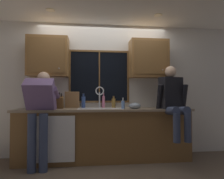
{
  "coord_description": "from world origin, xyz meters",
  "views": [
    {
      "loc": [
        -0.28,
        -3.96,
        1.16
      ],
      "look_at": [
        0.14,
        -0.3,
        1.26
      ],
      "focal_mm": 32.58,
      "sensor_mm": 36.0,
      "label": 1
    }
  ],
  "objects_px": {
    "cutting_board": "(72,100)",
    "soap_dispenser": "(123,104)",
    "bottle_tall_clear": "(83,102)",
    "bottle_amber_small": "(103,101)",
    "person_sitting_on_counter": "(173,98)",
    "person_standing": "(40,108)",
    "knife_block": "(60,103)",
    "mixing_bowl": "(135,106)",
    "bottle_green_glass": "(114,103)"
  },
  "relations": [
    {
      "from": "soap_dispenser",
      "to": "bottle_tall_clear",
      "type": "xyz_separation_m",
      "value": [
        -0.7,
        0.32,
        0.04
      ]
    },
    {
      "from": "bottle_green_glass",
      "to": "person_sitting_on_counter",
      "type": "bearing_deg",
      "value": -24.95
    },
    {
      "from": "person_standing",
      "to": "bottle_tall_clear",
      "type": "height_order",
      "value": "person_standing"
    },
    {
      "from": "knife_block",
      "to": "bottle_green_glass",
      "type": "relative_size",
      "value": 1.4
    },
    {
      "from": "soap_dispenser",
      "to": "person_standing",
      "type": "bearing_deg",
      "value": -171.64
    },
    {
      "from": "bottle_green_glass",
      "to": "cutting_board",
      "type": "bearing_deg",
      "value": 177.84
    },
    {
      "from": "person_sitting_on_counter",
      "to": "bottle_green_glass",
      "type": "relative_size",
      "value": 5.47
    },
    {
      "from": "cutting_board",
      "to": "bottle_green_glass",
      "type": "bearing_deg",
      "value": -2.16
    },
    {
      "from": "person_standing",
      "to": "bottle_green_glass",
      "type": "distance_m",
      "value": 1.34
    },
    {
      "from": "person_standing",
      "to": "knife_block",
      "type": "distance_m",
      "value": 0.44
    },
    {
      "from": "knife_block",
      "to": "bottle_tall_clear",
      "type": "bearing_deg",
      "value": 22.11
    },
    {
      "from": "knife_block",
      "to": "mixing_bowl",
      "type": "distance_m",
      "value": 1.34
    },
    {
      "from": "cutting_board",
      "to": "knife_block",
      "type": "bearing_deg",
      "value": -139.45
    },
    {
      "from": "knife_block",
      "to": "soap_dispenser",
      "type": "relative_size",
      "value": 1.61
    },
    {
      "from": "soap_dispenser",
      "to": "bottle_tall_clear",
      "type": "distance_m",
      "value": 0.77
    },
    {
      "from": "knife_block",
      "to": "cutting_board",
      "type": "distance_m",
      "value": 0.27
    },
    {
      "from": "person_sitting_on_counter",
      "to": "bottle_green_glass",
      "type": "xyz_separation_m",
      "value": [
        -0.99,
        0.46,
        -0.09
      ]
    },
    {
      "from": "person_sitting_on_counter",
      "to": "knife_block",
      "type": "distance_m",
      "value": 2.0
    },
    {
      "from": "bottle_amber_small",
      "to": "person_sitting_on_counter",
      "type": "bearing_deg",
      "value": -22.94
    },
    {
      "from": "cutting_board",
      "to": "bottle_tall_clear",
      "type": "bearing_deg",
      "value": -1.51
    },
    {
      "from": "person_sitting_on_counter",
      "to": "bottle_amber_small",
      "type": "xyz_separation_m",
      "value": [
        -1.18,
        0.5,
        -0.06
      ]
    },
    {
      "from": "knife_block",
      "to": "mixing_bowl",
      "type": "bearing_deg",
      "value": -5.84
    },
    {
      "from": "mixing_bowl",
      "to": "bottle_amber_small",
      "type": "relative_size",
      "value": 0.76
    },
    {
      "from": "cutting_board",
      "to": "mixing_bowl",
      "type": "relative_size",
      "value": 1.41
    },
    {
      "from": "bottle_amber_small",
      "to": "mixing_bowl",
      "type": "bearing_deg",
      "value": -30.76
    },
    {
      "from": "bottle_tall_clear",
      "to": "soap_dispenser",
      "type": "bearing_deg",
      "value": -24.84
    },
    {
      "from": "person_standing",
      "to": "cutting_board",
      "type": "xyz_separation_m",
      "value": [
        0.46,
        0.53,
        0.11
      ]
    },
    {
      "from": "person_standing",
      "to": "soap_dispenser",
      "type": "distance_m",
      "value": 1.38
    },
    {
      "from": "bottle_green_glass",
      "to": "person_standing",
      "type": "bearing_deg",
      "value": -157.97
    },
    {
      "from": "person_sitting_on_counter",
      "to": "cutting_board",
      "type": "bearing_deg",
      "value": 164.57
    },
    {
      "from": "person_sitting_on_counter",
      "to": "mixing_bowl",
      "type": "distance_m",
      "value": 0.68
    },
    {
      "from": "soap_dispenser",
      "to": "bottle_tall_clear",
      "type": "bearing_deg",
      "value": 155.16
    },
    {
      "from": "mixing_bowl",
      "to": "bottle_amber_small",
      "type": "bearing_deg",
      "value": 149.24
    },
    {
      "from": "bottle_tall_clear",
      "to": "knife_block",
      "type": "bearing_deg",
      "value": -157.89
    },
    {
      "from": "person_sitting_on_counter",
      "to": "mixing_bowl",
      "type": "xyz_separation_m",
      "value": [
        -0.64,
        0.18,
        -0.13
      ]
    },
    {
      "from": "soap_dispenser",
      "to": "cutting_board",
      "type": "bearing_deg",
      "value": 160.09
    },
    {
      "from": "bottle_green_glass",
      "to": "bottle_amber_small",
      "type": "bearing_deg",
      "value": 168.28
    },
    {
      "from": "person_standing",
      "to": "bottle_green_glass",
      "type": "relative_size",
      "value": 6.77
    },
    {
      "from": "knife_block",
      "to": "cutting_board",
      "type": "height_order",
      "value": "cutting_board"
    },
    {
      "from": "bottle_green_glass",
      "to": "bottle_amber_small",
      "type": "xyz_separation_m",
      "value": [
        -0.19,
        0.04,
        0.03
      ]
    },
    {
      "from": "person_sitting_on_counter",
      "to": "bottle_green_glass",
      "type": "height_order",
      "value": "person_sitting_on_counter"
    },
    {
      "from": "knife_block",
      "to": "bottle_green_glass",
      "type": "distance_m",
      "value": 1.0
    },
    {
      "from": "person_standing",
      "to": "cutting_board",
      "type": "bearing_deg",
      "value": 49.3
    },
    {
      "from": "cutting_board",
      "to": "bottle_green_glass",
      "type": "distance_m",
      "value": 0.79
    },
    {
      "from": "knife_block",
      "to": "soap_dispenser",
      "type": "distance_m",
      "value": 1.13
    },
    {
      "from": "mixing_bowl",
      "to": "knife_block",
      "type": "bearing_deg",
      "value": 174.16
    },
    {
      "from": "person_standing",
      "to": "bottle_tall_clear",
      "type": "distance_m",
      "value": 0.85
    },
    {
      "from": "bottle_tall_clear",
      "to": "bottle_green_glass",
      "type": "bearing_deg",
      "value": -2.4
    },
    {
      "from": "knife_block",
      "to": "bottle_tall_clear",
      "type": "xyz_separation_m",
      "value": [
        0.41,
        0.17,
        0.01
      ]
    },
    {
      "from": "cutting_board",
      "to": "soap_dispenser",
      "type": "relative_size",
      "value": 1.56
    }
  ]
}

